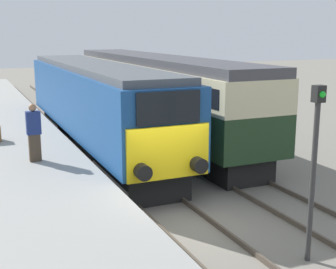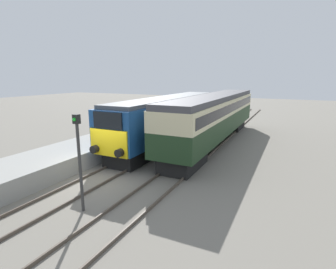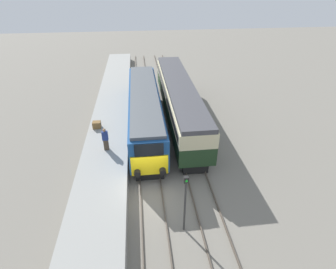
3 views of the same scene
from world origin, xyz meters
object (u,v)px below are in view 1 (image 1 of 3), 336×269
object	(u,v)px
locomotive	(95,102)
signal_post	(314,160)
person_on_platform	(34,133)
passenger_carriage	(155,88)

from	to	relation	value
locomotive	signal_post	distance (m)	11.86
locomotive	person_on_platform	xyz separation A→B (m)	(-3.17, -4.45, -0.20)
signal_post	locomotive	bearing A→B (deg)	98.24
passenger_carriage	signal_post	size ratio (longest dim) A/B	4.51
locomotive	passenger_carriage	size ratio (longest dim) A/B	0.90
locomotive	person_on_platform	bearing A→B (deg)	-125.47
locomotive	passenger_carriage	distance (m)	3.75
signal_post	person_on_platform	bearing A→B (deg)	123.76
passenger_carriage	signal_post	world-z (taller)	signal_post
person_on_platform	signal_post	world-z (taller)	signal_post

